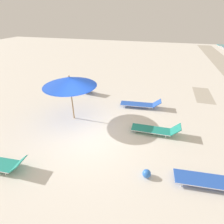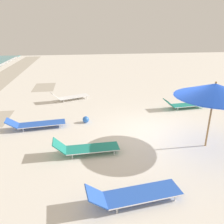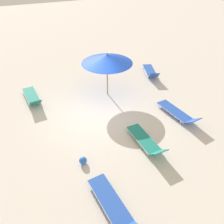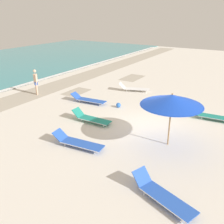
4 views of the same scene
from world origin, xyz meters
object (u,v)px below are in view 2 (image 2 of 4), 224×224
at_px(beach_umbrella, 215,90).
at_px(sun_lounger_beside_umbrella, 134,194).
at_px(beach_ball, 86,119).
at_px(sun_lounger_mid_beach_solo, 86,148).
at_px(sun_lounger_mid_beach_pair_a, 184,104).
at_px(sun_lounger_near_water_right, 36,124).
at_px(sun_lounger_near_water_left, 70,97).

xyz_separation_m(beach_umbrella, sun_lounger_beside_umbrella, (-2.19, 3.23, -1.84)).
distance_m(sun_lounger_beside_umbrella, beach_ball, 5.06).
relative_size(sun_lounger_beside_umbrella, sun_lounger_mid_beach_solo, 1.09).
bearing_deg(beach_umbrella, sun_lounger_mid_beach_pair_a, -15.93).
bearing_deg(sun_lounger_near_water_right, sun_lounger_near_water_left, -24.96).
bearing_deg(sun_lounger_mid_beach_solo, sun_lounger_near_water_left, 4.50).
height_order(sun_lounger_beside_umbrella, beach_ball, sun_lounger_beside_umbrella).
distance_m(sun_lounger_beside_umbrella, sun_lounger_mid_beach_solo, 2.59).
relative_size(sun_lounger_beside_umbrella, beach_ball, 8.12).
bearing_deg(sun_lounger_near_water_left, sun_lounger_near_water_right, 139.65).
bearing_deg(sun_lounger_near_water_left, sun_lounger_mid_beach_pair_a, -132.81).
height_order(sun_lounger_near_water_right, sun_lounger_mid_beach_pair_a, sun_lounger_mid_beach_pair_a).
distance_m(sun_lounger_near_water_right, sun_lounger_mid_beach_solo, 3.05).
bearing_deg(beach_umbrella, sun_lounger_near_water_right, 67.54).
bearing_deg(beach_umbrella, sun_lounger_mid_beach_solo, 87.41).
height_order(sun_lounger_near_water_left, sun_lounger_mid_beach_solo, sun_lounger_near_water_left).
relative_size(sun_lounger_beside_umbrella, sun_lounger_near_water_left, 1.04).
relative_size(sun_lounger_near_water_right, sun_lounger_mid_beach_pair_a, 1.04).
bearing_deg(sun_lounger_mid_beach_pair_a, sun_lounger_mid_beach_solo, 120.15).
height_order(sun_lounger_mid_beach_solo, sun_lounger_mid_beach_pair_a, sun_lounger_mid_beach_solo).
bearing_deg(beach_umbrella, beach_ball, 55.71).
bearing_deg(sun_lounger_beside_umbrella, beach_ball, 4.52).
relative_size(beach_umbrella, sun_lounger_near_water_right, 1.08).
height_order(sun_lounger_beside_umbrella, sun_lounger_mid_beach_pair_a, sun_lounger_mid_beach_pair_a).
xyz_separation_m(sun_lounger_beside_umbrella, beach_ball, (4.99, 0.88, -0.06)).
xyz_separation_m(sun_lounger_near_water_left, sun_lounger_mid_beach_pair_a, (-2.44, -5.92, -0.00)).
distance_m(sun_lounger_beside_umbrella, sun_lounger_near_water_right, 5.58).
relative_size(sun_lounger_near_water_left, sun_lounger_near_water_right, 0.95).
distance_m(sun_lounger_beside_umbrella, sun_lounger_near_water_left, 8.61).
height_order(beach_umbrella, beach_ball, beach_umbrella).
relative_size(beach_umbrella, sun_lounger_mid_beach_pair_a, 1.13).
bearing_deg(beach_ball, sun_lounger_beside_umbrella, -170.00).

